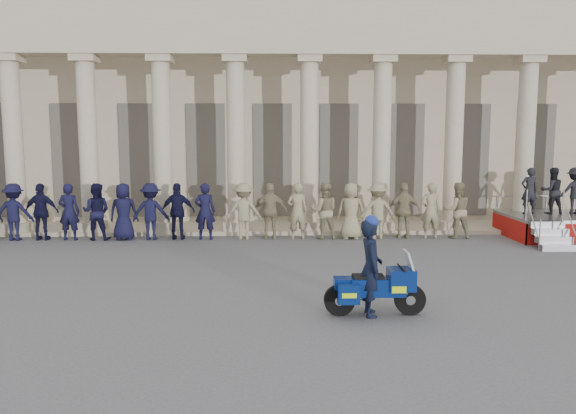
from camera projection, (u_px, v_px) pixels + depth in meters
The scene contains 6 objects.
ground at pixel (273, 296), 12.41m from camera, with size 90.00×90.00×0.00m, color #4C4C4F.
building at pixel (273, 114), 26.46m from camera, with size 40.00×12.50×9.00m.
officer_rank at pixel (136, 212), 18.98m from camera, with size 22.39×0.73×1.93m.
reviewing_stand at pixel (566, 202), 19.40m from camera, with size 3.95×3.86×2.42m.
motorcycle at pixel (376, 287), 11.02m from camera, with size 2.01×0.82×1.29m.
rider at pixel (371, 266), 10.96m from camera, with size 0.46×0.70×2.00m.
Camera 1 is at (0.02, -12.07, 3.53)m, focal length 35.00 mm.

